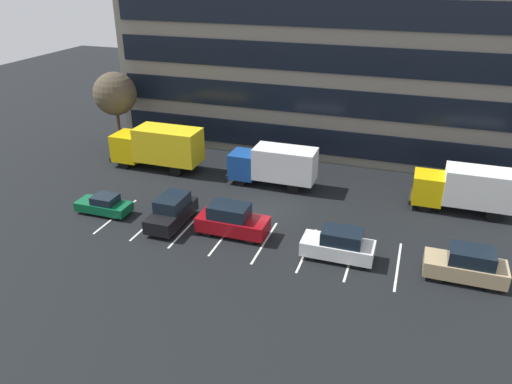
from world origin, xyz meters
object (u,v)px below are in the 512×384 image
object	(u,v)px
bare_tree	(115,94)
box_truck_yellow	(467,188)
box_truck_yellow_all	(158,146)
suv_white	(339,245)
suv_black	(172,211)
suv_maroon	(232,220)
suv_tan	(467,265)
box_truck_blue	(274,164)
sedan_forest	(104,205)

from	to	relation	value
bare_tree	box_truck_yellow	bearing A→B (deg)	-5.96
box_truck_yellow_all	suv_white	bearing A→B (deg)	-28.01
suv_black	bare_tree	bearing A→B (deg)	134.76
box_truck_yellow	suv_maroon	xyz separation A→B (m)	(-14.72, -8.44, -0.86)
box_truck_yellow_all	suv_tan	world-z (taller)	box_truck_yellow_all
suv_tan	suv_maroon	distance (m)	14.49
box_truck_yellow_all	box_truck_yellow	bearing A→B (deg)	-0.35
box_truck_blue	bare_tree	world-z (taller)	bare_tree
sedan_forest	bare_tree	xyz separation A→B (m)	(-6.22, 11.84, 4.75)
suv_maroon	bare_tree	xyz separation A→B (m)	(-16.00, 11.64, 4.39)
suv_tan	suv_maroon	world-z (taller)	suv_maroon
box_truck_blue	suv_maroon	size ratio (longest dim) A/B	1.50
box_truck_blue	suv_white	distance (m)	11.37
box_truck_yellow_all	bare_tree	size ratio (longest dim) A/B	1.08
box_truck_blue	bare_tree	bearing A→B (deg)	168.63
box_truck_yellow	bare_tree	size ratio (longest dim) A/B	0.97
suv_tan	sedan_forest	bearing A→B (deg)	179.24
box_truck_yellow_all	box_truck_yellow	size ratio (longest dim) A/B	1.11
box_truck_blue	bare_tree	xyz separation A→B (m)	(-16.37, 3.29, 3.57)
suv_black	suv_maroon	xyz separation A→B (m)	(4.39, 0.07, 0.04)
suv_maroon	sedan_forest	bearing A→B (deg)	-178.85
suv_white	bare_tree	bearing A→B (deg)	152.10
box_truck_yellow	bare_tree	world-z (taller)	bare_tree
box_truck_blue	sedan_forest	xyz separation A→B (m)	(-10.15, -8.54, -1.18)
box_truck_yellow_all	suv_white	size ratio (longest dim) A/B	1.83
box_truck_blue	suv_tan	xyz separation A→B (m)	(14.11, -8.87, -0.87)
box_truck_yellow	box_truck_blue	world-z (taller)	box_truck_yellow
box_truck_yellow	bare_tree	xyz separation A→B (m)	(-30.71, 3.20, 3.53)
box_truck_blue	sedan_forest	world-z (taller)	box_truck_blue
suv_black	bare_tree	world-z (taller)	bare_tree
suv_white	suv_tan	bearing A→B (deg)	1.15
sedan_forest	suv_tan	bearing A→B (deg)	-0.76
box_truck_yellow_all	suv_black	bearing A→B (deg)	-56.33
box_truck_yellow_all	suv_maroon	xyz separation A→B (m)	(10.15, -8.59, -1.07)
box_truck_blue	suv_black	world-z (taller)	box_truck_blue
suv_maroon	box_truck_blue	bearing A→B (deg)	87.47
box_truck_blue	suv_white	world-z (taller)	box_truck_blue
box_truck_blue	suv_black	xyz separation A→B (m)	(-4.76, -8.41, -0.85)
suv_tan	bare_tree	xyz separation A→B (m)	(-30.48, 12.16, 4.44)
sedan_forest	suv_maroon	size ratio (longest dim) A/B	0.84
box_truck_yellow_all	box_truck_yellow	world-z (taller)	box_truck_yellow_all
sedan_forest	box_truck_yellow	bearing A→B (deg)	19.41
suv_white	suv_maroon	xyz separation A→B (m)	(-7.24, 0.66, 0.07)
box_truck_yellow	bare_tree	distance (m)	31.08
box_truck_yellow	sedan_forest	size ratio (longest dim) A/B	1.83
box_truck_yellow_all	box_truck_blue	bearing A→B (deg)	-1.31
box_truck_yellow	bare_tree	bearing A→B (deg)	174.04
box_truck_blue	suv_white	size ratio (longest dim) A/B	1.61
suv_white	bare_tree	world-z (taller)	bare_tree
box_truck_yellow_all	bare_tree	world-z (taller)	bare_tree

